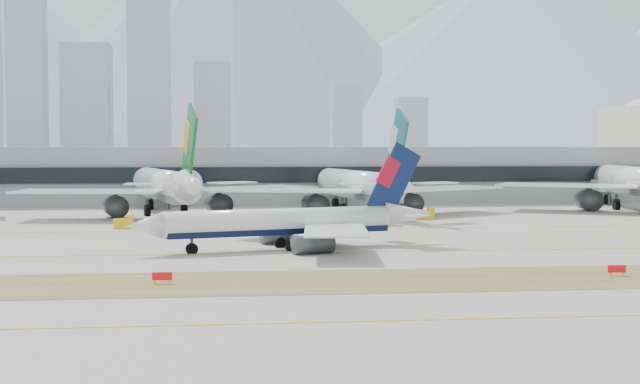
{
  "coord_description": "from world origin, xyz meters",
  "views": [
    {
      "loc": [
        -20.2,
        -131.18,
        15.37
      ],
      "look_at": [
        -3.48,
        18.0,
        7.5
      ],
      "focal_mm": 50.0,
      "sensor_mm": 36.0,
      "label": 1
    }
  ],
  "objects": [
    {
      "name": "widebody_cathay",
      "position": [
        11.02,
        65.18,
        6.12
      ],
      "size": [
        63.79,
        63.1,
        23.03
      ],
      "rotation": [
        0.0,
        0.0,
        1.73
      ],
      "color": "white",
      "rests_on": "ground"
    },
    {
      "name": "hold_sign_left",
      "position": [
        -26.68,
        -32.0,
        0.88
      ],
      "size": [
        2.2,
        0.15,
        1.35
      ],
      "color": "red",
      "rests_on": "ground"
    },
    {
      "name": "gse_b",
      "position": [
        -37.92,
        35.71,
        1.05
      ],
      "size": [
        3.55,
        2.0,
        2.6
      ],
      "color": "yellow",
      "rests_on": "ground"
    },
    {
      "name": "gse_c",
      "position": [
        22.28,
        49.67,
        1.05
      ],
      "size": [
        3.55,
        2.0,
        2.6
      ],
      "color": "yellow",
      "rests_on": "ground"
    },
    {
      "name": "terminal",
      "position": [
        0.0,
        114.84,
        7.5
      ],
      "size": [
        280.0,
        43.1,
        15.0
      ],
      "color": "gray",
      "rests_on": "ground"
    },
    {
      "name": "city_skyline",
      "position": [
        -106.76,
        453.42,
        49.8
      ],
      "size": [
        342.0,
        49.8,
        140.0
      ],
      "color": "#9DA8B2",
      "rests_on": "ground"
    },
    {
      "name": "widebody_china_air",
      "position": [
        77.8,
        69.84,
        6.54
      ],
      "size": [
        68.57,
        67.54,
        24.6
      ],
      "rotation": [
        0.0,
        0.0,
        1.45
      ],
      "color": "white",
      "rests_on": "ground"
    },
    {
      "name": "apron_markings",
      "position": [
        0.0,
        -53.95,
        0.02
      ],
      "size": [
        360.0,
        122.22,
        0.06
      ],
      "color": "brown",
      "rests_on": "ground"
    },
    {
      "name": "mountain_ridge",
      "position": [
        33.0,
        1404.14,
        181.85
      ],
      "size": [
        2830.0,
        1120.0,
        470.0
      ],
      "color": "#9EA8B7",
      "rests_on": "ground"
    },
    {
      "name": "widebody_eva",
      "position": [
        -31.86,
        64.96,
        6.31
      ],
      "size": [
        64.56,
        64.41,
        23.74
      ],
      "rotation": [
        0.0,
        0.0,
        1.82
      ],
      "color": "white",
      "rests_on": "ground"
    },
    {
      "name": "taxiing_airliner",
      "position": [
        -9.89,
        -0.12,
        3.89
      ],
      "size": [
        47.05,
        40.1,
        16.11
      ],
      "rotation": [
        0.0,
        0.0,
        3.42
      ],
      "color": "white",
      "rests_on": "ground"
    },
    {
      "name": "ground",
      "position": [
        0.0,
        0.0,
        0.0
      ],
      "size": [
        3000.0,
        3000.0,
        0.0
      ],
      "primitive_type": "plane",
      "color": "gray",
      "rests_on": "ground"
    },
    {
      "name": "hold_sign_right",
      "position": [
        25.97,
        -32.0,
        0.88
      ],
      "size": [
        2.2,
        0.15,
        1.35
      ],
      "color": "red",
      "rests_on": "ground"
    }
  ]
}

